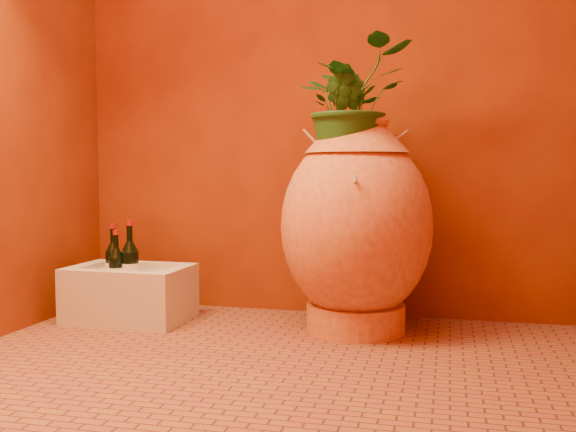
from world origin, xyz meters
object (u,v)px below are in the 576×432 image
(amphora, at_px, (356,225))
(wine_bottle_c, at_px, (117,270))
(wine_bottle_a, at_px, (113,265))
(wall_tap, at_px, (351,137))
(stone_basin, at_px, (130,295))
(wine_bottle_b, at_px, (130,267))

(amphora, distance_m, wine_bottle_c, 1.17)
(wine_bottle_a, xyz_separation_m, wall_tap, (1.14, 0.28, 0.64))
(stone_basin, relative_size, wall_tap, 3.40)
(wine_bottle_a, distance_m, wine_bottle_b, 0.14)
(amphora, xyz_separation_m, wall_tap, (-0.07, 0.26, 0.41))
(wine_bottle_b, bearing_deg, amphora, 4.48)
(amphora, relative_size, wine_bottle_a, 3.01)
(stone_basin, bearing_deg, wall_tap, 17.53)
(stone_basin, distance_m, wine_bottle_c, 0.14)
(stone_basin, bearing_deg, wine_bottle_c, -128.19)
(wine_bottle_c, bearing_deg, wine_bottle_a, 126.32)
(stone_basin, relative_size, wine_bottle_b, 1.64)
(wine_bottle_c, distance_m, wall_tap, 1.30)
(wine_bottle_a, height_order, wall_tap, wall_tap)
(wine_bottle_b, distance_m, wine_bottle_c, 0.07)
(amphora, bearing_deg, wine_bottle_b, -175.52)
(amphora, distance_m, wall_tap, 0.49)
(wall_tap, bearing_deg, wine_bottle_a, -165.97)
(wine_bottle_c, bearing_deg, stone_basin, 51.81)
(wine_bottle_b, bearing_deg, stone_basin, 124.31)
(wall_tap, bearing_deg, wine_bottle_c, -160.58)
(wine_bottle_a, height_order, wine_bottle_b, wine_bottle_b)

